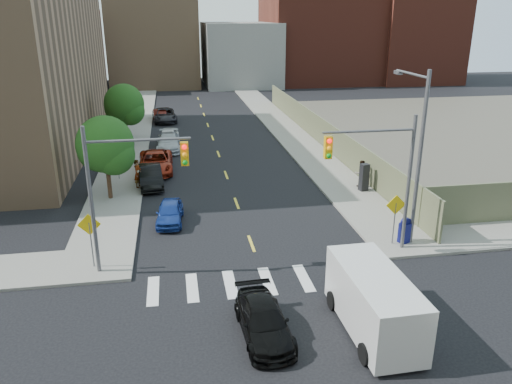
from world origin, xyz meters
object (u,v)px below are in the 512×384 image
object	(u,v)px
cargo_van	(372,299)
pedestrian_west	(138,173)
parked_car_silver	(169,142)
mailbox	(405,230)
parked_car_white	(169,136)
parked_car_maroon	(160,116)
parked_car_blue	(170,213)
parked_car_black	(150,176)
parked_car_red	(155,162)
black_sedan	(264,321)
pedestrian_east	(361,173)
payphone	(364,177)
parked_car_grey	(164,115)

from	to	relation	value
cargo_van	pedestrian_west	distance (m)	20.41
parked_car_silver	pedestrian_west	xyz separation A→B (m)	(-2.10, -10.22, 0.41)
mailbox	parked_car_white	bearing A→B (deg)	96.40
parked_car_maroon	mailbox	xyz separation A→B (m)	(12.98, -34.21, 0.16)
parked_car_blue	parked_car_black	xyz separation A→B (m)	(-1.30, 6.75, 0.11)
parked_car_blue	parked_car_red	bearing A→B (deg)	100.14
parked_car_blue	black_sedan	world-z (taller)	parked_car_blue
parked_car_black	pedestrian_east	bearing A→B (deg)	-16.73
parked_car_blue	payphone	xyz separation A→B (m)	(12.94, 3.05, 0.46)
parked_car_blue	pedestrian_west	size ratio (longest dim) A/B	1.85
parked_car_blue	cargo_van	bearing A→B (deg)	-52.82
parked_car_grey	pedestrian_west	bearing A→B (deg)	-99.33
black_sedan	payphone	world-z (taller)	payphone
parked_car_maroon	parked_car_black	bearing A→B (deg)	-95.54
payphone	mailbox	bearing A→B (deg)	-109.35
parked_car_grey	pedestrian_east	distance (m)	28.53
parked_car_silver	cargo_van	distance (m)	29.20
parked_car_blue	parked_car_maroon	bearing A→B (deg)	96.23
cargo_van	black_sedan	bearing A→B (deg)	175.74
parked_car_black	payphone	world-z (taller)	payphone
parked_car_blue	payphone	distance (m)	13.30
parked_car_white	black_sedan	xyz separation A→B (m)	(3.40, -30.21, -0.11)
parked_car_blue	black_sedan	xyz separation A→B (m)	(3.40, -11.49, -0.00)
black_sedan	parked_car_grey	bearing A→B (deg)	92.41
parked_car_black	parked_car_white	distance (m)	12.05
mailbox	pedestrian_east	size ratio (longest dim) A/B	0.75
parked_car_grey	mailbox	xyz separation A→B (m)	(12.48, -34.10, 0.09)
parked_car_white	mailbox	distance (m)	26.65
parked_car_red	parked_car_maroon	size ratio (longest dim) A/B	1.37
black_sedan	payphone	xyz separation A→B (m)	(9.54, 14.53, 0.46)
cargo_van	pedestrian_east	xyz separation A→B (m)	(5.50, 15.62, -0.20)
parked_car_blue	parked_car_white	size ratio (longest dim) A/B	0.85
parked_car_maroon	black_sedan	world-z (taller)	parked_car_maroon
black_sedan	payphone	bearing A→B (deg)	53.78
pedestrian_west	pedestrian_east	size ratio (longest dim) A/B	1.06
parked_car_red	mailbox	size ratio (longest dim) A/B	4.00
parked_car_red	parked_car_white	distance (m)	8.64
parked_car_maroon	payphone	world-z (taller)	payphone
pedestrian_west	mailbox	bearing A→B (deg)	-107.15
payphone	pedestrian_east	world-z (taller)	same
cargo_van	parked_car_silver	bearing A→B (deg)	103.98
parked_car_blue	parked_car_silver	world-z (taller)	parked_car_silver
parked_car_blue	black_sedan	size ratio (longest dim) A/B	0.85
parked_car_silver	pedestrian_west	world-z (taller)	pedestrian_west
black_sedan	pedestrian_west	size ratio (longest dim) A/B	2.17
parked_car_white	pedestrian_east	xyz separation A→B (m)	(13.03, -14.83, 0.35)
parked_car_silver	parked_car_maroon	bearing A→B (deg)	95.63
mailbox	cargo_van	bearing A→B (deg)	-144.67
parked_car_white	black_sedan	size ratio (longest dim) A/B	1.01
parked_car_grey	payphone	size ratio (longest dim) A/B	2.85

